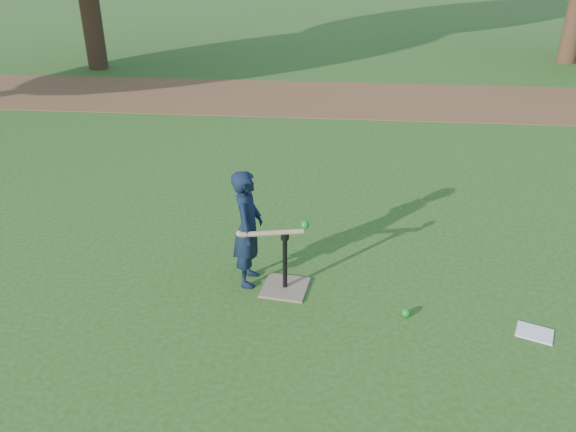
{
  "coord_description": "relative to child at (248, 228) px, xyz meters",
  "views": [
    {
      "loc": [
        0.42,
        -4.38,
        3.11
      ],
      "look_at": [
        -0.06,
        0.53,
        0.65
      ],
      "focal_mm": 35.0,
      "sensor_mm": 36.0,
      "label": 1
    }
  ],
  "objects": [
    {
      "name": "batting_tee",
      "position": [
        0.37,
        -0.1,
        -0.48
      ],
      "size": [
        0.48,
        0.48,
        0.61
      ],
      "color": "#887156",
      "rests_on": "ground"
    },
    {
      "name": "clipboard",
      "position": [
        2.62,
        -0.59,
        -0.59
      ],
      "size": [
        0.36,
        0.32,
        0.01
      ],
      "primitive_type": "cube",
      "rotation": [
        0.0,
        0.0,
        -0.37
      ],
      "color": "white",
      "rests_on": "ground"
    },
    {
      "name": "child",
      "position": [
        0.0,
        0.0,
        0.0
      ],
      "size": [
        0.29,
        0.44,
        1.19
      ],
      "primitive_type": "imported",
      "rotation": [
        0.0,
        0.0,
        1.58
      ],
      "color": "black",
      "rests_on": "ground"
    },
    {
      "name": "dirt_strip",
      "position": [
        0.43,
        7.17,
        -0.59
      ],
      "size": [
        24.0,
        3.0,
        0.01
      ],
      "primitive_type": "cube",
      "color": "brown",
      "rests_on": "ground"
    },
    {
      "name": "wiffle_ball_ground",
      "position": [
        1.52,
        -0.45,
        -0.55
      ],
      "size": [
        0.08,
        0.08,
        0.08
      ],
      "primitive_type": "sphere",
      "color": "#0C8922",
      "rests_on": "ground"
    },
    {
      "name": "ground",
      "position": [
        0.43,
        -0.33,
        -0.59
      ],
      "size": [
        80.0,
        80.0,
        0.0
      ],
      "primitive_type": "plane",
      "color": "#285116",
      "rests_on": "ground"
    },
    {
      "name": "swing_action",
      "position": [
        0.28,
        -0.11,
        0.04
      ],
      "size": [
        0.68,
        0.23,
        0.12
      ],
      "color": "tan",
      "rests_on": "ground"
    }
  ]
}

